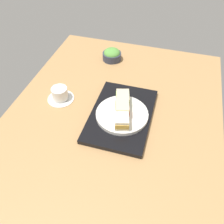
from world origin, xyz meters
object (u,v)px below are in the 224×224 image
Objects in this scene: sandwich_near at (122,120)px; salad_bowl at (112,55)px; coffee_cup at (60,94)px; sandwich_plate at (122,114)px; sandwich_far at (123,98)px; sandwich_middle at (122,109)px.

salad_bowl is at bearing 20.52° from sandwich_near.
coffee_cup is (-40.97, 15.01, -0.31)cm from salad_bowl.
sandwich_plate is at bearing 12.87° from sandwich_near.
sandwich_far is (6.68, 1.53, 3.57)cm from sandwich_plate.
sandwich_near is 6.86cm from sandwich_middle.
sandwich_middle is at bearing -167.13° from sandwich_far.
sandwich_near is 13.70cm from sandwich_far.
salad_bowl is (52.44, 19.63, -3.14)cm from sandwich_near.
sandwich_middle reaches higher than sandwich_plate.
salad_bowl is 0.83× the size of coffee_cup.
sandwich_middle is (6.68, 1.53, 0.29)cm from sandwich_near.
coffee_cup is at bearing 71.67° from sandwich_near.
sandwich_plate is 2.54× the size of sandwich_middle.
sandwich_near reaches higher than salad_bowl.
salad_bowl is (45.76, 18.10, 0.29)cm from sandwich_plate.
salad_bowl is (45.76, 18.10, -3.43)cm from sandwich_middle.
sandwich_far is (6.68, 1.53, -0.15)cm from sandwich_middle.
salad_bowl is at bearing 21.58° from sandwich_middle.
coffee_cup is at bearing 159.88° from salad_bowl.
sandwich_middle is 33.66cm from coffee_cup.
sandwich_middle is 0.85× the size of salad_bowl.
sandwich_near is at bearing -167.13° from sandwich_plate.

